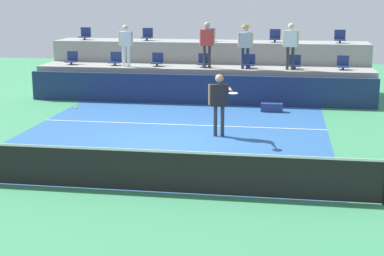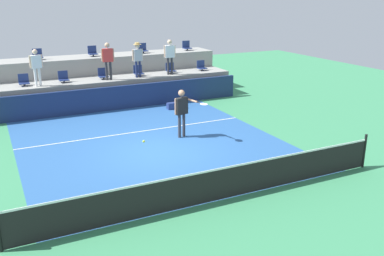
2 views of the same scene
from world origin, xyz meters
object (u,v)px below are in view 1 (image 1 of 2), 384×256
object	(u,v)px
stadium_chair_lower_mid_left	(157,60)
stadium_chair_lower_center	(204,61)
stadium_chair_lower_left	(115,60)
spectator_with_hat	(245,42)
stadium_chair_upper_far_right	(340,37)
tennis_player	(220,98)
spectator_in_grey	(126,42)
stadium_chair_lower_right	(295,63)
tennis_ball	(76,108)
spectator_in_white	(207,40)
equipment_bag	(272,108)
stadium_chair_upper_right	(275,37)
stadium_chair_lower_far_right	(343,64)
stadium_chair_upper_left	(147,35)
stadium_chair_upper_far_left	(85,35)
spectator_leaning_on_rail	(291,42)
stadium_chair_lower_mid_right	(249,62)
stadium_chair_lower_far_left	(72,59)
stadium_chair_upper_center	(210,36)

from	to	relation	value
stadium_chair_lower_mid_left	stadium_chair_lower_center	xyz separation A→B (m)	(1.85, 0.00, 0.00)
stadium_chair_lower_left	spectator_with_hat	size ratio (longest dim) A/B	0.31
stadium_chair_upper_far_right	tennis_player	distance (m)	8.96
spectator_in_grey	stadium_chair_lower_right	bearing A→B (deg)	3.38
tennis_player	tennis_ball	size ratio (longest dim) A/B	26.65
spectator_in_white	equipment_bag	xyz separation A→B (m)	(2.55, -1.89, -2.16)
stadium_chair_upper_right	stadium_chair_upper_far_right	distance (m)	2.59
stadium_chair_upper_far_right	stadium_chair_lower_center	bearing A→B (deg)	-161.14
stadium_chair_lower_far_right	spectator_in_grey	distance (m)	8.33
stadium_chair_lower_right	stadium_chair_lower_far_right	distance (m)	1.78
spectator_in_grey	spectator_with_hat	size ratio (longest dim) A/B	0.96
stadium_chair_upper_left	spectator_in_white	distance (m)	3.58
stadium_chair_upper_far_left	stadium_chair_upper_right	size ratio (longest dim) A/B	1.00
tennis_ball	spectator_leaning_on_rail	bearing A→B (deg)	63.16
spectator_with_hat	stadium_chair_upper_far_left	bearing A→B (deg)	162.75
spectator_in_grey	equipment_bag	xyz separation A→B (m)	(5.73, -1.89, -2.07)
tennis_player	stadium_chair_lower_left	bearing A→B (deg)	128.39
stadium_chair_lower_center	stadium_chair_upper_right	xyz separation A→B (m)	(2.68, 1.80, 0.85)
stadium_chair_upper_left	stadium_chair_lower_left	bearing A→B (deg)	-116.38
stadium_chair_lower_mid_left	stadium_chair_lower_center	size ratio (longest dim) A/B	1.00
spectator_in_grey	stadium_chair_lower_mid_right	bearing A→B (deg)	4.60
stadium_chair_upper_far_left	spectator_in_white	world-z (taller)	spectator_in_white
stadium_chair_upper_far_right	spectator_with_hat	bearing A→B (deg)	-149.01
tennis_player	equipment_bag	size ratio (longest dim) A/B	2.38
stadium_chair_lower_far_left	stadium_chair_lower_mid_right	size ratio (longest dim) A/B	1.00
stadium_chair_lower_mid_right	stadium_chair_upper_far_right	bearing A→B (deg)	27.22
stadium_chair_lower_right	stadium_chair_upper_far_left	size ratio (longest dim) A/B	1.00
stadium_chair_lower_left	stadium_chair_upper_center	bearing A→B (deg)	26.89
stadium_chair_lower_far_right	stadium_chair_upper_left	world-z (taller)	stadium_chair_upper_left
stadium_chair_lower_right	stadium_chair_upper_left	xyz separation A→B (m)	(-6.16, 1.80, 0.85)
stadium_chair_lower_far_right	tennis_ball	bearing A→B (deg)	-124.38
stadium_chair_lower_far_left	stadium_chair_lower_mid_right	xyz separation A→B (m)	(7.14, 0.00, 0.00)
stadium_chair_upper_center	spectator_with_hat	size ratio (longest dim) A/B	0.31
stadium_chair_lower_center	stadium_chair_upper_far_right	xyz separation A→B (m)	(5.27, 1.80, 0.85)
stadium_chair_lower_left	stadium_chair_upper_far_right	xyz separation A→B (m)	(8.83, 1.80, 0.85)
stadium_chair_lower_center	stadium_chair_lower_far_left	bearing A→B (deg)	180.00
stadium_chair_upper_far_left	tennis_player	distance (m)	10.48
spectator_in_white	spectator_with_hat	size ratio (longest dim) A/B	1.04
stadium_chair_lower_far_right	equipment_bag	size ratio (longest dim) A/B	0.68
stadium_chair_lower_center	stadium_chair_upper_center	distance (m)	1.99
stadium_chair_upper_left	spectator_with_hat	xyz separation A→B (m)	(4.30, -2.18, -0.04)
tennis_player	spectator_with_hat	size ratio (longest dim) A/B	1.08
stadium_chair_lower_left	stadium_chair_lower_right	distance (m)	7.06
stadium_chair_lower_right	tennis_ball	xyz separation A→B (m)	(-5.05, -9.99, 0.03)
stadium_chair_upper_right	spectator_leaning_on_rail	distance (m)	2.27
stadium_chair_upper_center	stadium_chair_upper_right	world-z (taller)	same
stadium_chair_lower_far_right	stadium_chair_upper_far_left	distance (m)	10.87
stadium_chair_lower_mid_right	spectator_in_white	world-z (taller)	spectator_in_white
stadium_chair_lower_right	equipment_bag	size ratio (longest dim) A/B	0.68
spectator_leaning_on_rail	stadium_chair_lower_right	bearing A→B (deg)	63.79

